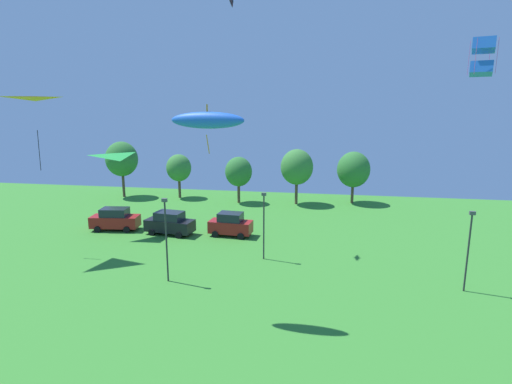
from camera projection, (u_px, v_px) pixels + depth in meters
kite_flying_3 at (207, 120)px, 22.05m from camera, size 4.29×1.16×2.72m
kite_flying_6 at (483, 57)px, 23.75m from camera, size 1.58×1.64×2.20m
kite_flying_7 at (121, 174)px, 36.56m from camera, size 3.89×3.93×0.55m
kite_flying_8 at (37, 117)px, 32.88m from camera, size 3.96×3.62×4.57m
parked_car_leftmost at (115, 219)px, 40.08m from camera, size 4.90×2.50×2.25m
parked_car_second_from_left at (170, 223)px, 38.71m from camera, size 4.91×2.57×2.24m
parked_car_third_from_left at (231, 224)px, 38.21m from camera, size 4.19×2.21×2.27m
light_post_0 at (264, 222)px, 31.85m from camera, size 0.36×0.20×5.51m
light_post_1 at (166, 235)px, 27.62m from camera, size 0.36×0.20×6.01m
light_post_2 at (469, 246)px, 26.13m from camera, size 0.36×0.20×5.53m
treeline_tree_0 at (122, 159)px, 54.45m from camera, size 4.32×4.32×7.65m
treeline_tree_1 at (179, 168)px, 54.10m from camera, size 3.35×3.35×5.98m
treeline_tree_2 at (239, 172)px, 51.17m from camera, size 3.46×3.46×5.99m
treeline_tree_3 at (297, 167)px, 50.33m from camera, size 4.09×4.09×7.04m
treeline_tree_4 at (353, 170)px, 50.93m from camera, size 4.16×4.16×6.68m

